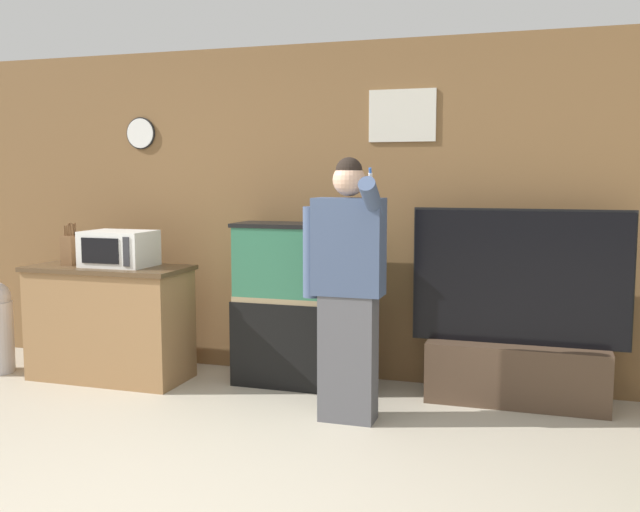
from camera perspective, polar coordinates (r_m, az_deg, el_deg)
name	(u,v)px	position (r m, az deg, el deg)	size (l,w,h in m)	color
wall_back_paneled	(321,212)	(5.62, 0.06, 3.53)	(10.00, 0.08, 2.60)	brown
counter_island	(110,322)	(5.83, -16.44, -5.10)	(1.26, 0.58, 0.89)	olive
microwave	(119,249)	(5.72, -15.78, 0.58)	(0.51, 0.39, 0.27)	white
knife_block	(69,248)	(5.90, -19.43, 0.58)	(0.10, 0.09, 0.33)	brown
aquarium_on_stand	(298,305)	(5.39, -1.78, -3.93)	(0.96, 0.39, 1.23)	black
tv_on_stand	(517,348)	(5.18, 15.49, -7.09)	(1.48, 0.40, 1.36)	#4C3828
person_standing	(347,286)	(4.56, 2.17, -2.38)	(0.54, 0.41, 1.70)	#515156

